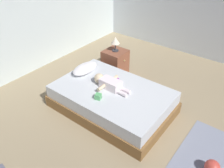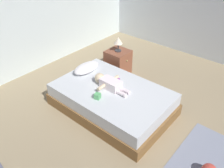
{
  "view_description": "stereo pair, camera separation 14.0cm",
  "coord_description": "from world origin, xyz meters",
  "px_view_note": "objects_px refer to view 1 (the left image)",
  "views": [
    {
      "loc": [
        -2.23,
        -1.01,
        2.56
      ],
      "look_at": [
        0.14,
        0.82,
        0.51
      ],
      "focal_mm": 36.74,
      "sensor_mm": 36.0,
      "label": 1
    },
    {
      "loc": [
        -2.15,
        -1.12,
        2.56
      ],
      "look_at": [
        0.14,
        0.82,
        0.51
      ],
      "focal_mm": 36.74,
      "sensor_mm": 36.0,
      "label": 2
    }
  ],
  "objects_px": {
    "baby": "(108,83)",
    "toothbrush": "(114,78)",
    "bed": "(112,99)",
    "nightstand": "(115,62)",
    "pillow": "(85,68)",
    "toy_ball": "(212,167)",
    "toy_block": "(98,96)",
    "lamp": "(115,41)"
  },
  "relations": [
    {
      "from": "toothbrush",
      "to": "toy_block",
      "type": "xyz_separation_m",
      "value": [
        -0.61,
        -0.15,
        0.04
      ]
    },
    {
      "from": "lamp",
      "to": "pillow",
      "type": "bearing_deg",
      "value": 177.42
    },
    {
      "from": "nightstand",
      "to": "toy_ball",
      "type": "relative_size",
      "value": 2.69
    },
    {
      "from": "bed",
      "to": "pillow",
      "type": "xyz_separation_m",
      "value": [
        0.13,
        0.71,
        0.28
      ]
    },
    {
      "from": "pillow",
      "to": "nightstand",
      "type": "bearing_deg",
      "value": -2.58
    },
    {
      "from": "baby",
      "to": "toothbrush",
      "type": "height_order",
      "value": "baby"
    },
    {
      "from": "pillow",
      "to": "baby",
      "type": "bearing_deg",
      "value": -99.96
    },
    {
      "from": "bed",
      "to": "lamp",
      "type": "xyz_separation_m",
      "value": [
        0.98,
        0.67,
        0.52
      ]
    },
    {
      "from": "toothbrush",
      "to": "toy_block",
      "type": "bearing_deg",
      "value": -165.81
    },
    {
      "from": "baby",
      "to": "nightstand",
      "type": "distance_m",
      "value": 1.14
    },
    {
      "from": "bed",
      "to": "toy_ball",
      "type": "xyz_separation_m",
      "value": [
        -0.22,
        -1.74,
        -0.1
      ]
    },
    {
      "from": "bed",
      "to": "nightstand",
      "type": "height_order",
      "value": "nightstand"
    },
    {
      "from": "nightstand",
      "to": "lamp",
      "type": "distance_m",
      "value": 0.47
    },
    {
      "from": "pillow",
      "to": "bed",
      "type": "bearing_deg",
      "value": -100.31
    },
    {
      "from": "toy_block",
      "to": "baby",
      "type": "bearing_deg",
      "value": 12.92
    },
    {
      "from": "pillow",
      "to": "toy_ball",
      "type": "bearing_deg",
      "value": -98.02
    },
    {
      "from": "toothbrush",
      "to": "nightstand",
      "type": "height_order",
      "value": "nightstand"
    },
    {
      "from": "pillow",
      "to": "toy_block",
      "type": "relative_size",
      "value": 5.01
    },
    {
      "from": "bed",
      "to": "nightstand",
      "type": "xyz_separation_m",
      "value": [
        0.98,
        0.67,
        0.05
      ]
    },
    {
      "from": "pillow",
      "to": "lamp",
      "type": "xyz_separation_m",
      "value": [
        0.85,
        -0.04,
        0.24
      ]
    },
    {
      "from": "bed",
      "to": "toy_ball",
      "type": "relative_size",
      "value": 10.09
    },
    {
      "from": "pillow",
      "to": "nightstand",
      "type": "distance_m",
      "value": 0.88
    },
    {
      "from": "toy_ball",
      "to": "nightstand",
      "type": "bearing_deg",
      "value": 63.65
    },
    {
      "from": "bed",
      "to": "nightstand",
      "type": "bearing_deg",
      "value": 34.44
    },
    {
      "from": "toothbrush",
      "to": "toy_block",
      "type": "relative_size",
      "value": 1.45
    },
    {
      "from": "nightstand",
      "to": "toy_block",
      "type": "distance_m",
      "value": 1.47
    },
    {
      "from": "toy_block",
      "to": "bed",
      "type": "bearing_deg",
      "value": -2.1
    },
    {
      "from": "bed",
      "to": "baby",
      "type": "bearing_deg",
      "value": 77.4
    },
    {
      "from": "bed",
      "to": "nightstand",
      "type": "distance_m",
      "value": 1.19
    },
    {
      "from": "pillow",
      "to": "toothbrush",
      "type": "distance_m",
      "value": 0.57
    },
    {
      "from": "baby",
      "to": "toy_ball",
      "type": "relative_size",
      "value": 3.52
    },
    {
      "from": "baby",
      "to": "toothbrush",
      "type": "xyz_separation_m",
      "value": [
        0.26,
        0.07,
        -0.06
      ]
    },
    {
      "from": "baby",
      "to": "toy_block",
      "type": "relative_size",
      "value": 6.23
    },
    {
      "from": "toy_ball",
      "to": "toy_block",
      "type": "height_order",
      "value": "toy_block"
    },
    {
      "from": "baby",
      "to": "toothbrush",
      "type": "bearing_deg",
      "value": 15.85
    },
    {
      "from": "bed",
      "to": "lamp",
      "type": "height_order",
      "value": "lamp"
    },
    {
      "from": "baby",
      "to": "lamp",
      "type": "relative_size",
      "value": 2.25
    },
    {
      "from": "nightstand",
      "to": "lamp",
      "type": "xyz_separation_m",
      "value": [
        0.0,
        0.0,
        0.47
      ]
    },
    {
      "from": "pillow",
      "to": "nightstand",
      "type": "xyz_separation_m",
      "value": [
        0.85,
        -0.04,
        -0.23
      ]
    },
    {
      "from": "baby",
      "to": "nightstand",
      "type": "bearing_deg",
      "value": 31.17
    },
    {
      "from": "nightstand",
      "to": "pillow",
      "type": "bearing_deg",
      "value": 177.42
    },
    {
      "from": "pillow",
      "to": "nightstand",
      "type": "height_order",
      "value": "pillow"
    }
  ]
}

